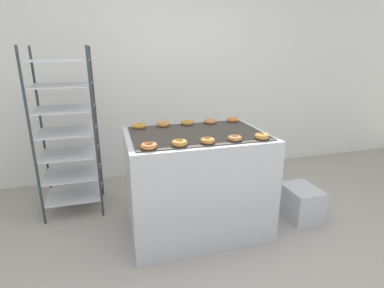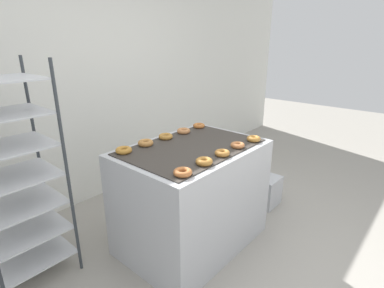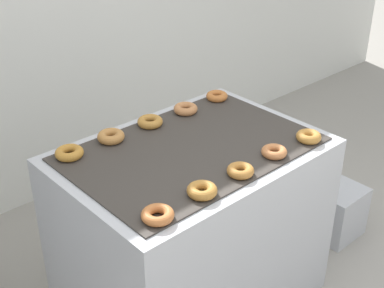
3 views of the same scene
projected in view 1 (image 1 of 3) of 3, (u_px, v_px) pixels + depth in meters
name	position (u px, v px, depth m)	size (l,w,h in m)	color
ground_plane	(222.00, 275.00, 2.26)	(14.00, 14.00, 0.00)	#9E998E
wall_back	(164.00, 68.00, 3.79)	(8.00, 0.05, 2.80)	silver
fryer_machine	(196.00, 182.00, 2.74)	(1.22, 0.86, 0.93)	#B7BABF
baking_rack_cart	(67.00, 132.00, 2.96)	(0.57, 0.50, 1.66)	#33383D
glaze_bin	(301.00, 203.00, 2.98)	(0.30, 0.39, 0.33)	#B7BABF
donut_near_leftmost	(149.00, 146.00, 2.18)	(0.13, 0.13, 0.04)	#B86934
donut_near_left	(179.00, 143.00, 2.25)	(0.12, 0.12, 0.04)	#AE7530
donut_near_center	(208.00, 141.00, 2.31)	(0.12, 0.12, 0.04)	#B17331
donut_near_right	(235.00, 138.00, 2.38)	(0.12, 0.12, 0.04)	#BC723F
donut_near_rightmost	(262.00, 136.00, 2.42)	(0.12, 0.12, 0.04)	#B57A33
donut_far_leftmost	(139.00, 126.00, 2.75)	(0.13, 0.13, 0.04)	#B87C2D
donut_far_left	(163.00, 124.00, 2.81)	(0.13, 0.13, 0.04)	#B1763A
donut_far_center	(188.00, 123.00, 2.88)	(0.13, 0.13, 0.04)	#B27931
donut_far_right	(210.00, 121.00, 2.93)	(0.13, 0.13, 0.04)	#B87644
donut_far_rightmost	(233.00, 120.00, 3.00)	(0.12, 0.12, 0.04)	#BA6A30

